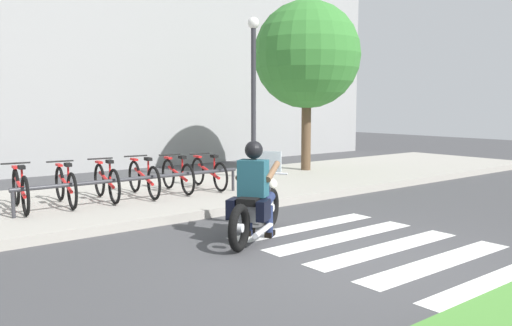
# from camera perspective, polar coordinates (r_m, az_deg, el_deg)

# --- Properties ---
(ground_plane) EXTENTS (48.00, 48.00, 0.00)m
(ground_plane) POSITION_cam_1_polar(r_m,az_deg,el_deg) (6.85, 10.68, -10.19)
(ground_plane) COLOR #424244
(sidewalk) EXTENTS (24.00, 4.40, 0.15)m
(sidewalk) POSITION_cam_1_polar(r_m,az_deg,el_deg) (10.95, -10.64, -3.53)
(sidewalk) COLOR #A8A399
(sidewalk) RESTS_ON ground
(crosswalk_stripe_0) EXTENTS (2.80, 0.40, 0.01)m
(crosswalk_stripe_0) POSITION_cam_1_polar(r_m,az_deg,el_deg) (6.54, 25.52, -11.47)
(crosswalk_stripe_0) COLOR white
(crosswalk_stripe_0) RESTS_ON ground
(crosswalk_stripe_1) EXTENTS (2.80, 0.40, 0.01)m
(crosswalk_stripe_1) POSITION_cam_1_polar(r_m,az_deg,el_deg) (6.91, 19.48, -10.26)
(crosswalk_stripe_1) COLOR white
(crosswalk_stripe_1) RESTS_ON ground
(crosswalk_stripe_2) EXTENTS (2.80, 0.40, 0.01)m
(crosswalk_stripe_2) POSITION_cam_1_polar(r_m,az_deg,el_deg) (7.35, 14.15, -9.09)
(crosswalk_stripe_2) COLOR white
(crosswalk_stripe_2) RESTS_ON ground
(crosswalk_stripe_3) EXTENTS (2.80, 0.40, 0.01)m
(crosswalk_stripe_3) POSITION_cam_1_polar(r_m,az_deg,el_deg) (7.84, 9.47, -8.00)
(crosswalk_stripe_3) COLOR white
(crosswalk_stripe_3) RESTS_ON ground
(crosswalk_stripe_4) EXTENTS (2.80, 0.40, 0.01)m
(crosswalk_stripe_4) POSITION_cam_1_polar(r_m,az_deg,el_deg) (8.39, 5.40, -7.00)
(crosswalk_stripe_4) COLOR white
(crosswalk_stripe_4) RESTS_ON ground
(motorcycle) EXTENTS (1.81, 1.25, 1.23)m
(motorcycle) POSITION_cam_1_polar(r_m,az_deg,el_deg) (7.57, 0.10, -4.89)
(motorcycle) COLOR black
(motorcycle) RESTS_ON ground
(rider) EXTENTS (0.77, 0.73, 1.44)m
(rider) POSITION_cam_1_polar(r_m,az_deg,el_deg) (7.43, -0.11, -2.22)
(rider) COLOR #1E4C59
(rider) RESTS_ON ground
(bicycle_0) EXTENTS (0.48, 1.72, 0.80)m
(bicycle_0) POSITION_cam_1_polar(r_m,az_deg,el_deg) (9.67, -24.52, -2.68)
(bicycle_0) COLOR black
(bicycle_0) RESTS_ON sidewalk
(bicycle_1) EXTENTS (0.48, 1.64, 0.78)m
(bicycle_1) POSITION_cam_1_polar(r_m,az_deg,el_deg) (9.88, -20.23, -2.36)
(bicycle_1) COLOR black
(bicycle_1) RESTS_ON sidewalk
(bicycle_2) EXTENTS (0.48, 1.61, 0.79)m
(bicycle_2) POSITION_cam_1_polar(r_m,az_deg,el_deg) (10.13, -16.14, -2.00)
(bicycle_2) COLOR black
(bicycle_2) RESTS_ON sidewalk
(bicycle_3) EXTENTS (0.48, 1.73, 0.79)m
(bicycle_3) POSITION_cam_1_polar(r_m,az_deg,el_deg) (10.44, -12.27, -1.65)
(bicycle_3) COLOR black
(bicycle_3) RESTS_ON sidewalk
(bicycle_4) EXTENTS (0.48, 1.63, 0.77)m
(bicycle_4) POSITION_cam_1_polar(r_m,az_deg,el_deg) (10.79, -8.64, -1.34)
(bicycle_4) COLOR black
(bicycle_4) RESTS_ON sidewalk
(bicycle_5) EXTENTS (0.48, 1.68, 0.75)m
(bicycle_5) POSITION_cam_1_polar(r_m,az_deg,el_deg) (11.18, -5.25, -1.07)
(bicycle_5) COLOR black
(bicycle_5) RESTS_ON sidewalk
(bike_rack) EXTENTS (4.40, 0.07, 0.49)m
(bike_rack) POSITION_cam_1_polar(r_m,az_deg,el_deg) (9.77, -12.86, -1.83)
(bike_rack) COLOR #333338
(bike_rack) RESTS_ON sidewalk
(street_lamp) EXTENTS (0.28, 0.28, 4.03)m
(street_lamp) POSITION_cam_1_polar(r_m,az_deg,el_deg) (12.66, -0.28, 8.76)
(street_lamp) COLOR #2D2D33
(street_lamp) RESTS_ON ground
(tree_near_rack) EXTENTS (2.91, 2.91, 4.76)m
(tree_near_rack) POSITION_cam_1_polar(r_m,az_deg,el_deg) (14.43, 5.63, 11.73)
(tree_near_rack) COLOR brown
(tree_near_rack) RESTS_ON ground
(building_backdrop) EXTENTS (24.00, 1.20, 7.12)m
(building_backdrop) POSITION_cam_1_polar(r_m,az_deg,el_deg) (16.15, -20.53, 11.74)
(building_backdrop) COLOR #989898
(building_backdrop) RESTS_ON ground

